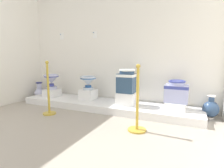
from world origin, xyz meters
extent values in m
cube|color=#A3998C|center=(2.11, 0.75, -0.01)|extent=(6.22, 5.50, 0.02)
cube|color=white|center=(2.11, 2.73, 1.62)|extent=(4.42, 0.06, 3.25)
cube|color=white|center=(2.11, 2.30, 0.07)|extent=(3.68, 0.76, 0.14)
cube|color=white|center=(0.73, 2.28, 0.22)|extent=(0.30, 0.33, 0.17)
cylinder|color=#B3B6DA|center=(0.73, 2.28, 0.34)|extent=(0.24, 0.24, 0.07)
cylinder|color=#363D93|center=(0.73, 2.28, 0.41)|extent=(0.11, 0.11, 0.07)
cone|color=#B3B6DA|center=(0.73, 2.28, 0.53)|extent=(0.33, 0.33, 0.19)
cylinder|color=#363D93|center=(0.73, 2.28, 0.61)|extent=(0.32, 0.32, 0.03)
torus|color=#B3B6DA|center=(0.73, 2.28, 0.63)|extent=(0.34, 0.34, 0.04)
cylinder|color=#363D93|center=(0.73, 2.28, 0.62)|extent=(0.23, 0.23, 0.01)
cube|color=white|center=(1.66, 2.38, 0.24)|extent=(0.31, 0.33, 0.22)
cylinder|color=silver|center=(1.66, 2.38, 0.38)|extent=(0.23, 0.23, 0.05)
cylinder|color=#1C4B93|center=(1.66, 2.38, 0.42)|extent=(0.14, 0.14, 0.04)
cone|color=silver|center=(1.66, 2.38, 0.53)|extent=(0.34, 0.34, 0.17)
cylinder|color=#1C4B93|center=(1.66, 2.38, 0.60)|extent=(0.33, 0.33, 0.03)
torus|color=silver|center=(1.66, 2.38, 0.62)|extent=(0.35, 0.35, 0.04)
cylinder|color=#1C4B93|center=(1.66, 2.38, 0.61)|extent=(0.24, 0.24, 0.01)
cube|color=white|center=(2.57, 2.29, 0.26)|extent=(0.35, 0.29, 0.24)
cube|color=navy|center=(2.57, 2.29, 0.56)|extent=(0.32, 0.32, 0.36)
cube|color=white|center=(2.57, 2.29, 0.70)|extent=(0.33, 0.33, 0.05)
cylinder|color=navy|center=(2.57, 2.29, 0.77)|extent=(0.28, 0.28, 0.06)
torus|color=white|center=(2.57, 2.29, 0.80)|extent=(0.30, 0.30, 0.04)
cube|color=white|center=(3.47, 2.36, 0.20)|extent=(0.34, 0.39, 0.12)
cube|color=#9EA4D2|center=(3.47, 2.36, 0.41)|extent=(0.39, 0.30, 0.31)
cube|color=#343F8F|center=(3.47, 2.36, 0.53)|extent=(0.40, 0.31, 0.05)
cylinder|color=#9EA4D2|center=(3.47, 2.36, 0.60)|extent=(0.27, 0.27, 0.06)
torus|color=#343F8F|center=(3.47, 2.36, 0.63)|extent=(0.29, 0.29, 0.04)
cube|color=white|center=(0.74, 2.69, 1.55)|extent=(0.12, 0.01, 0.15)
cube|color=#386BAD|center=(0.70, 2.69, 1.59)|extent=(0.02, 0.01, 0.02)
cube|color=white|center=(1.66, 2.69, 1.54)|extent=(0.10, 0.01, 0.15)
cube|color=#386BAD|center=(1.63, 2.69, 1.58)|extent=(0.02, 0.01, 0.02)
cylinder|color=navy|center=(0.20, 2.41, 0.01)|extent=(0.16, 0.16, 0.03)
ellipsoid|color=silver|center=(0.20, 2.41, 0.15)|extent=(0.25, 0.25, 0.24)
cylinder|color=silver|center=(0.20, 2.41, 0.34)|extent=(0.12, 0.12, 0.14)
torus|color=navy|center=(0.20, 2.41, 0.41)|extent=(0.16, 0.16, 0.02)
cylinder|color=white|center=(4.02, 2.48, 0.01)|extent=(0.12, 0.12, 0.03)
ellipsoid|color=navy|center=(4.02, 2.48, 0.17)|extent=(0.27, 0.27, 0.27)
cylinder|color=navy|center=(4.02, 2.48, 0.35)|extent=(0.09, 0.09, 0.09)
torus|color=white|center=(4.02, 2.48, 0.39)|extent=(0.13, 0.13, 0.02)
cylinder|color=gold|center=(1.33, 1.54, 0.01)|extent=(0.24, 0.24, 0.02)
cylinder|color=gold|center=(1.33, 1.54, 0.47)|extent=(0.04, 0.04, 0.89)
sphere|color=gold|center=(1.33, 1.54, 0.95)|extent=(0.06, 0.06, 0.06)
cylinder|color=gold|center=(3.03, 1.46, 0.01)|extent=(0.26, 0.26, 0.02)
cylinder|color=gold|center=(3.03, 1.46, 0.46)|extent=(0.04, 0.04, 0.86)
sphere|color=gold|center=(3.03, 1.46, 0.92)|extent=(0.06, 0.06, 0.06)
camera|label=1|loc=(3.73, -0.96, 1.04)|focal=29.30mm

